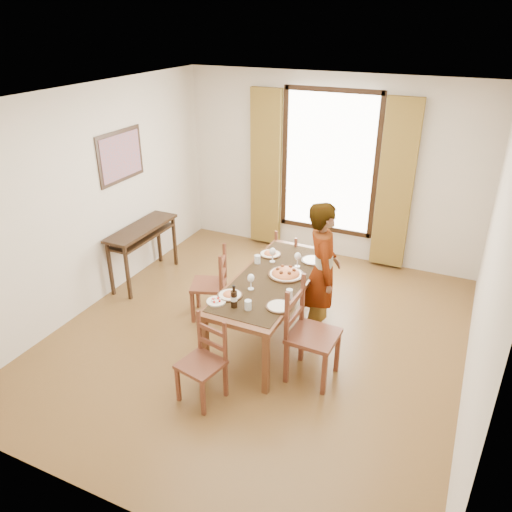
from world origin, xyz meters
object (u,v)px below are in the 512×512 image
at_px(dining_table, 272,283).
at_px(man, 322,272).
at_px(pasta_platter, 286,272).
at_px(console_table, 142,235).

relative_size(dining_table, man, 1.22).
distance_m(dining_table, pasta_platter, 0.20).
distance_m(console_table, dining_table, 2.22).
xyz_separation_m(console_table, dining_table, (2.16, -0.51, 0.00)).
xyz_separation_m(console_table, man, (2.65, -0.26, 0.14)).
xyz_separation_m(man, pasta_platter, (-0.39, -0.13, -0.02)).
relative_size(dining_table, pasta_platter, 5.01).
relative_size(man, pasta_platter, 4.11).
height_order(dining_table, pasta_platter, pasta_platter).
relative_size(console_table, man, 0.73).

